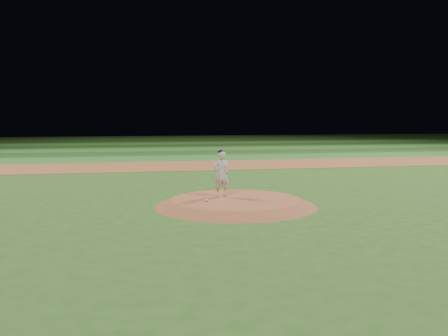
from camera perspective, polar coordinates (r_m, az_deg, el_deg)
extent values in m
plane|color=#2F5A1D|center=(17.01, 1.33, -4.38)|extent=(120.00, 120.00, 0.00)
cube|color=#96552E|center=(30.69, -4.43, 0.27)|extent=(70.00, 6.00, 0.02)
cube|color=#2F6F28|center=(36.14, -5.49, 1.12)|extent=(70.00, 5.00, 0.02)
cube|color=#224C18|center=(41.10, -6.21, 1.70)|extent=(70.00, 5.00, 0.02)
cube|color=#35752A|center=(46.07, -6.77, 2.15)|extent=(70.00, 5.00, 0.02)
cube|color=#1E4415|center=(51.04, -7.23, 2.52)|extent=(70.00, 5.00, 0.02)
cube|color=#346F28|center=(56.02, -7.60, 2.82)|extent=(70.00, 5.00, 0.02)
cube|color=#234A18|center=(61.01, -7.91, 3.07)|extent=(70.00, 5.00, 0.02)
cone|color=#A25532|center=(16.98, 1.33, -3.97)|extent=(5.50, 5.50, 0.25)
cube|color=silver|center=(17.15, 1.13, -3.40)|extent=(0.53, 0.21, 0.03)
ellipsoid|color=beige|center=(16.49, -1.98, -3.71)|extent=(0.12, 0.12, 0.07)
imported|color=silver|center=(17.40, -0.35, -0.67)|extent=(0.62, 0.45, 1.58)
ellipsoid|color=black|center=(17.33, -0.35, 1.86)|extent=(0.22, 0.22, 0.15)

